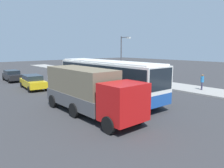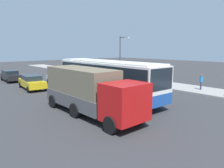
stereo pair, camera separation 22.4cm
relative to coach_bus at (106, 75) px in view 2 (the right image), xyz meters
The scene contains 10 objects.
ground_plane 2.35m from the coach_bus, behind, with size 120.00×120.00×0.00m, color #333335.
sidewalk_curb 10.00m from the coach_bus, 96.19° to the left, with size 80.00×4.00×0.15m, color gray.
lane_centreline 3.95m from the coach_bus, 51.02° to the right, with size 47.08×0.16×0.01m.
coach_bus is the anchor object (origin of this frame).
cargo_truck 4.58m from the coach_bus, 54.57° to the right, with size 8.45×2.53×3.09m.
car_yellow_taxi 9.59m from the coach_bus, 159.86° to the right, with size 4.93×2.31×1.53m.
car_silver_hatch 9.34m from the coach_bus, behind, with size 4.81×2.15×1.47m.
car_black_sedan 16.71m from the coach_bus, 168.37° to the right, with size 4.50×1.99×1.48m.
pedestrian_at_crossing 10.47m from the coach_bus, 68.30° to the left, with size 0.32×0.32×1.63m.
street_lamp 10.58m from the coach_bus, 129.43° to the left, with size 1.72×0.24×5.87m.
Camera 2 is at (15.19, -11.54, 4.46)m, focal length 33.88 mm.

